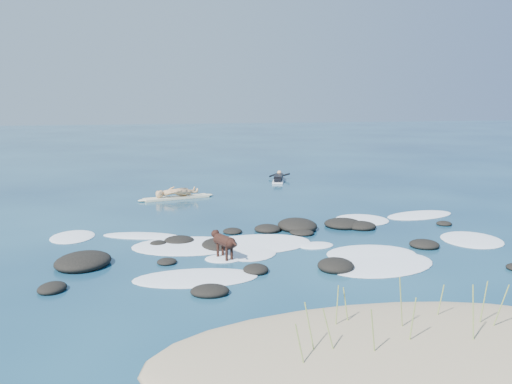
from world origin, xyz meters
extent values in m
plane|color=#0A2642|center=(0.00, 0.00, 0.00)|extent=(160.00, 160.00, 0.00)
ellipsoid|color=#9E8966|center=(0.00, -8.20, 0.00)|extent=(9.00, 4.40, 0.60)
cylinder|color=#879E4C|center=(1.40, -7.44, 0.50)|extent=(0.14, 0.06, 0.76)
cylinder|color=#879E4C|center=(0.29, -7.93, 0.72)|extent=(0.24, 0.22, 1.18)
cylinder|color=#879E4C|center=(-0.53, -7.30, 0.53)|extent=(0.15, 0.07, 0.81)
cylinder|color=#879E4C|center=(1.33, -8.62, 0.69)|extent=(0.03, 0.16, 1.14)
cylinder|color=#879E4C|center=(-0.63, -8.73, 0.59)|extent=(0.17, 0.11, 0.94)
cylinder|color=#879E4C|center=(-0.77, -7.45, 0.58)|extent=(0.08, 0.05, 0.92)
cylinder|color=#879E4C|center=(-1.91, -8.76, 0.52)|extent=(0.17, 0.11, 0.79)
cylinder|color=#879E4C|center=(2.17, -8.21, 0.61)|extent=(0.24, 0.16, 0.96)
cylinder|color=#879E4C|center=(1.97, -7.99, 0.61)|extent=(0.12, 0.07, 0.97)
cylinder|color=#879E4C|center=(-1.30, -8.44, 0.57)|extent=(0.25, 0.10, 0.88)
cylinder|color=#879E4C|center=(0.23, -8.46, 0.60)|extent=(0.10, 0.08, 0.96)
cylinder|color=#879E4C|center=(-1.61, -8.34, 0.61)|extent=(0.19, 0.18, 0.96)
ellipsoid|color=black|center=(-5.74, -1.44, 0.11)|extent=(2.07, 2.20, 0.44)
ellipsoid|color=black|center=(-1.08, 1.34, 0.05)|extent=(0.75, 0.82, 0.20)
ellipsoid|color=black|center=(-2.74, -4.48, 0.07)|extent=(1.00, 0.86, 0.28)
ellipsoid|color=black|center=(-6.33, -3.41, 0.06)|extent=(0.92, 0.99, 0.25)
ellipsoid|color=black|center=(2.91, 1.38, 0.09)|extent=(1.46, 1.50, 0.35)
ellipsoid|color=black|center=(1.13, 0.63, 0.05)|extent=(1.07, 1.11, 0.21)
ellipsoid|color=black|center=(-3.51, -1.76, 0.04)|extent=(0.72, 0.75, 0.17)
ellipsoid|color=black|center=(0.12, 1.28, 0.08)|extent=(0.95, 0.95, 0.30)
ellipsoid|color=black|center=(1.21, 1.36, 0.12)|extent=(1.42, 1.66, 0.47)
ellipsoid|color=black|center=(-1.31, -3.07, 0.06)|extent=(0.81, 0.89, 0.25)
ellipsoid|color=black|center=(0.81, -3.33, 0.09)|extent=(1.25, 1.33, 0.37)
ellipsoid|color=black|center=(-3.62, 0.28, 0.04)|extent=(0.59, 0.64, 0.17)
ellipsoid|color=black|center=(4.26, -1.81, 0.07)|extent=(1.11, 1.13, 0.29)
ellipsoid|color=black|center=(-1.81, -0.36, 0.07)|extent=(1.33, 1.55, 0.29)
ellipsoid|color=black|center=(3.40, 0.96, 0.08)|extent=(1.36, 1.37, 0.31)
ellipsoid|color=black|center=(6.50, 0.76, 0.05)|extent=(0.65, 0.66, 0.18)
ellipsoid|color=black|center=(-2.96, 0.46, 0.06)|extent=(1.06, 1.07, 0.25)
ellipsoid|color=white|center=(-0.72, -0.31, 0.01)|extent=(3.85, 2.63, 0.12)
ellipsoid|color=white|center=(6.16, -1.41, 0.01)|extent=(2.48, 2.73, 0.12)
ellipsoid|color=white|center=(-6.27, 1.92, 0.01)|extent=(1.67, 2.07, 0.12)
ellipsoid|color=white|center=(-4.09, 1.54, 0.01)|extent=(2.73, 1.73, 0.12)
ellipsoid|color=white|center=(2.15, -3.19, 0.01)|extent=(3.79, 3.14, 0.12)
ellipsoid|color=white|center=(1.09, -0.95, 0.01)|extent=(1.26, 1.01, 0.12)
ellipsoid|color=white|center=(6.48, 2.44, 0.01)|extent=(3.23, 2.14, 0.12)
ellipsoid|color=white|center=(-2.71, -0.08, 0.01)|extent=(3.75, 2.75, 0.12)
ellipsoid|color=white|center=(-1.11, -1.04, 0.01)|extent=(2.03, 2.50, 0.12)
ellipsoid|color=white|center=(3.97, 2.19, 0.01)|extent=(2.21, 2.27, 0.12)
ellipsoid|color=white|center=(2.34, -2.23, 0.01)|extent=(2.72, 2.15, 0.12)
ellipsoid|color=white|center=(-2.91, -3.26, 0.01)|extent=(3.29, 1.81, 0.12)
ellipsoid|color=white|center=(-1.91, -1.71, 0.01)|extent=(1.10, 0.90, 0.12)
cube|color=beige|center=(-2.30, 8.24, 0.05)|extent=(3.00, 1.30, 0.10)
ellipsoid|color=beige|center=(-0.88, 8.60, 0.05)|extent=(0.65, 0.47, 0.11)
ellipsoid|color=beige|center=(-3.73, 7.89, 0.05)|extent=(0.65, 0.47, 0.11)
imported|color=tan|center=(-2.30, 8.24, 1.06)|extent=(0.61, 0.79, 1.91)
cube|color=white|center=(3.60, 12.41, 0.05)|extent=(1.28, 2.45, 0.09)
ellipsoid|color=white|center=(3.98, 13.54, 0.05)|extent=(0.44, 0.59, 0.09)
cube|color=black|center=(3.60, 12.41, 0.22)|extent=(0.88, 1.53, 0.24)
sphere|color=tan|center=(3.87, 13.21, 0.35)|extent=(0.32, 0.32, 0.25)
cylinder|color=black|center=(3.63, 13.46, 0.21)|extent=(0.61, 0.14, 0.27)
cylinder|color=black|center=(4.21, 13.27, 0.21)|extent=(0.52, 0.47, 0.27)
cube|color=black|center=(3.34, 11.63, 0.17)|extent=(0.54, 0.69, 0.15)
cylinder|color=black|center=(-1.91, -1.81, 0.55)|extent=(0.54, 0.72, 0.31)
sphere|color=black|center=(-2.02, -1.54, 0.55)|extent=(0.43, 0.43, 0.33)
sphere|color=black|center=(-1.79, -2.07, 0.55)|extent=(0.39, 0.39, 0.30)
sphere|color=black|center=(-2.10, -1.37, 0.66)|extent=(0.31, 0.31, 0.23)
cone|color=black|center=(-2.16, -1.24, 0.64)|extent=(0.17, 0.18, 0.12)
cone|color=black|center=(-2.15, -1.40, 0.75)|extent=(0.13, 0.11, 0.11)
cone|color=black|center=(-2.04, -1.36, 0.75)|extent=(0.13, 0.11, 0.11)
cylinder|color=black|center=(-2.07, -1.64, 0.21)|extent=(0.10, 0.10, 0.42)
cylinder|color=black|center=(-1.92, -1.57, 0.21)|extent=(0.10, 0.10, 0.42)
cylinder|color=black|center=(-1.90, -2.05, 0.21)|extent=(0.10, 0.10, 0.42)
cylinder|color=black|center=(-1.74, -1.98, 0.21)|extent=(0.10, 0.10, 0.42)
cylinder|color=black|center=(-1.74, -2.21, 0.60)|extent=(0.17, 0.30, 0.18)
camera|label=1|loc=(-4.60, -17.03, 4.52)|focal=40.00mm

